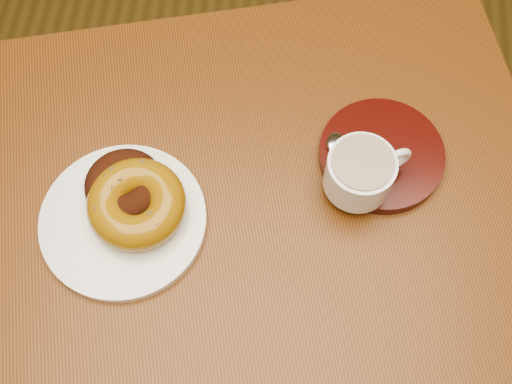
# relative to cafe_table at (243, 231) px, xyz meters

# --- Properties ---
(cafe_table) EXTENTS (0.97, 0.82, 0.78)m
(cafe_table) POSITION_rel_cafe_table_xyz_m (0.00, 0.00, 0.00)
(cafe_table) COLOR brown
(cafe_table) RESTS_ON ground
(donut_plate) EXTENTS (0.24, 0.24, 0.01)m
(donut_plate) POSITION_rel_cafe_table_xyz_m (-0.15, -0.05, 0.13)
(donut_plate) COLOR white
(donut_plate) RESTS_ON cafe_table
(donut_cinnamon) EXTENTS (0.12, 0.12, 0.04)m
(donut_cinnamon) POSITION_rel_cafe_table_xyz_m (-0.15, -0.01, 0.16)
(donut_cinnamon) COLOR #33140A
(donut_cinnamon) RESTS_ON donut_plate
(donut_caramel) EXTENTS (0.15, 0.15, 0.05)m
(donut_caramel) POSITION_rel_cafe_table_xyz_m (-0.13, -0.04, 0.16)
(donut_caramel) COLOR #946510
(donut_caramel) RESTS_ON donut_plate
(saucer) EXTENTS (0.22, 0.22, 0.02)m
(saucer) POSITION_rel_cafe_table_xyz_m (0.18, 0.08, 0.13)
(saucer) COLOR #370A07
(saucer) RESTS_ON cafe_table
(coffee_cup) EXTENTS (0.11, 0.09, 0.06)m
(coffee_cup) POSITION_rel_cafe_table_xyz_m (0.15, 0.03, 0.17)
(coffee_cup) COLOR white
(coffee_cup) RESTS_ON saucer
(teaspoon) EXTENTS (0.03, 0.11, 0.01)m
(teaspoon) POSITION_rel_cafe_table_xyz_m (0.12, 0.07, 0.15)
(teaspoon) COLOR silver
(teaspoon) RESTS_ON saucer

